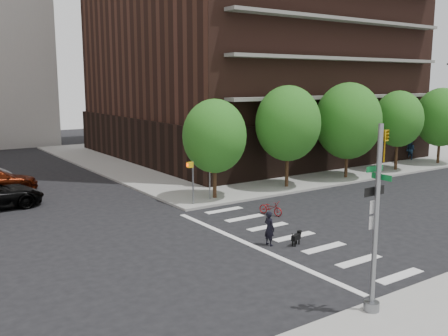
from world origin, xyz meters
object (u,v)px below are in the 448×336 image
at_px(traffic_signal, 376,234).
at_px(pedestrian_far, 410,150).
at_px(scooter, 271,208).
at_px(dog_walker, 269,228).

relative_size(traffic_signal, pedestrian_far, 3.19).
xyz_separation_m(scooter, pedestrian_far, (22.84, 7.30, 0.69)).
bearing_deg(dog_walker, scooter, -44.20).
bearing_deg(scooter, pedestrian_far, 3.23).
distance_m(dog_walker, pedestrian_far, 28.56).
bearing_deg(scooter, dog_walker, -144.83).
relative_size(traffic_signal, dog_walker, 3.75).
relative_size(dog_walker, pedestrian_far, 0.85).
relative_size(scooter, dog_walker, 0.96).
relative_size(traffic_signal, scooter, 3.92).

